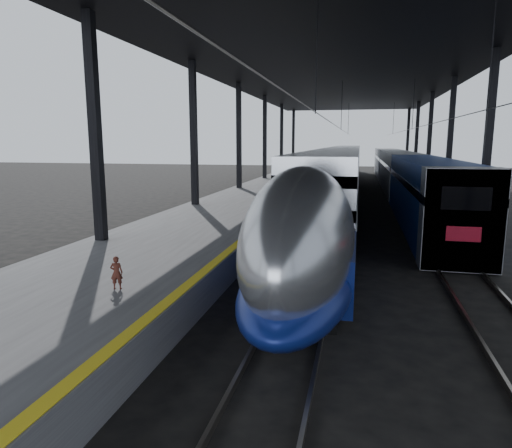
% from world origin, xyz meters
% --- Properties ---
extents(ground, '(160.00, 160.00, 0.00)m').
position_xyz_m(ground, '(0.00, 0.00, 0.00)').
color(ground, black).
rests_on(ground, ground).
extents(platform, '(6.00, 80.00, 1.00)m').
position_xyz_m(platform, '(-3.50, 20.00, 0.50)').
color(platform, '#4C4C4F').
rests_on(platform, ground).
extents(yellow_strip, '(0.30, 80.00, 0.01)m').
position_xyz_m(yellow_strip, '(-0.70, 20.00, 1.00)').
color(yellow_strip, yellow).
rests_on(yellow_strip, platform).
extents(rails, '(6.52, 80.00, 0.16)m').
position_xyz_m(rails, '(4.50, 20.00, 0.08)').
color(rails, slate).
rests_on(rails, ground).
extents(canopy, '(18.00, 75.00, 9.47)m').
position_xyz_m(canopy, '(1.90, 20.00, 9.12)').
color(canopy, black).
rests_on(canopy, ground).
extents(tgv_train, '(2.86, 65.20, 4.10)m').
position_xyz_m(tgv_train, '(2.00, 29.37, 1.92)').
color(tgv_train, '#B1B4B9').
rests_on(tgv_train, ground).
extents(second_train, '(2.68, 56.05, 3.69)m').
position_xyz_m(second_train, '(7.00, 33.95, 1.87)').
color(second_train, navy).
rests_on(second_train, ground).
extents(child, '(0.35, 0.28, 0.83)m').
position_xyz_m(child, '(-2.28, -0.11, 1.41)').
color(child, '#51241B').
rests_on(child, platform).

